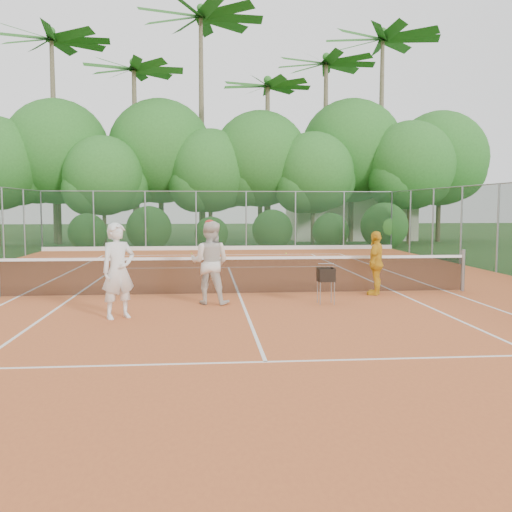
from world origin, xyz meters
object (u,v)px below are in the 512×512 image
(player_white, at_px, (118,271))
(player_center_grp, at_px, (210,262))
(ball_hopper, at_px, (326,276))
(player_yellow, at_px, (376,263))

(player_white, relative_size, player_center_grp, 0.99)
(player_white, xyz_separation_m, ball_hopper, (4.48, 1.27, -0.30))
(player_white, xyz_separation_m, player_center_grp, (1.84, 1.55, -0.00))
(player_yellow, xyz_separation_m, ball_hopper, (-1.56, -1.26, -0.15))
(player_yellow, bearing_deg, ball_hopper, -22.13)
(player_center_grp, bearing_deg, ball_hopper, -6.06)
(player_center_grp, bearing_deg, player_white, -139.86)
(player_center_grp, distance_m, player_yellow, 4.31)
(player_center_grp, relative_size, ball_hopper, 2.33)
(player_yellow, bearing_deg, player_white, -38.43)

